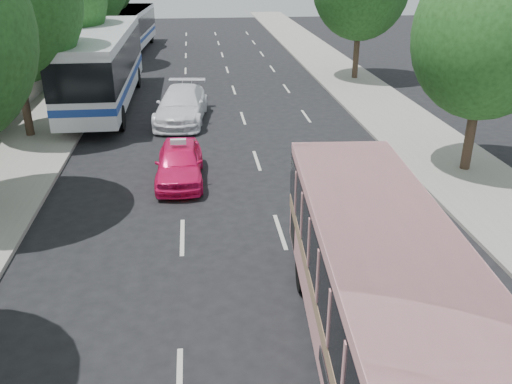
{
  "coord_description": "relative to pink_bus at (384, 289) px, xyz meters",
  "views": [
    {
      "loc": [
        -1.34,
        -10.07,
        7.68
      ],
      "look_at": [
        0.21,
        3.41,
        1.6
      ],
      "focal_mm": 38.0,
      "sensor_mm": 36.0,
      "label": 1
    }
  ],
  "objects": [
    {
      "name": "ground",
      "position": [
        -1.96,
        2.02,
        -1.96
      ],
      "size": [
        120.0,
        120.0,
        0.0
      ],
      "primitive_type": "plane",
      "color": "black",
      "rests_on": "ground"
    },
    {
      "name": "sidewalk_left",
      "position": [
        -10.46,
        22.02,
        -1.88
      ],
      "size": [
        4.0,
        90.0,
        0.15
      ],
      "primitive_type": "cube",
      "color": "#9E998E",
      "rests_on": "ground"
    },
    {
      "name": "sidewalk_right",
      "position": [
        6.54,
        22.02,
        -1.9
      ],
      "size": [
        4.0,
        90.0,
        0.12
      ],
      "primitive_type": "cube",
      "color": "#9E998E",
      "rests_on": "ground"
    },
    {
      "name": "low_wall",
      "position": [
        -12.26,
        22.02,
        -1.06
      ],
      "size": [
        0.3,
        90.0,
        1.5
      ],
      "primitive_type": "cube",
      "color": "#9E998E",
      "rests_on": "sidewalk_left"
    },
    {
      "name": "tree_right_near",
      "position": [
        6.82,
        9.96,
        3.24
      ],
      "size": [
        5.1,
        5.1,
        7.95
      ],
      "color": "#38281E",
      "rests_on": "ground"
    },
    {
      "name": "pink_bus",
      "position": [
        0.0,
        0.0,
        0.0
      ],
      "size": [
        3.23,
        10.02,
        3.15
      ],
      "rotation": [
        0.0,
        0.0,
        -0.07
      ],
      "color": "pink",
      "rests_on": "ground"
    },
    {
      "name": "pink_taxi",
      "position": [
        -3.96,
        10.32,
        -1.26
      ],
      "size": [
        1.73,
        4.14,
        1.4
      ],
      "primitive_type": "imported",
      "rotation": [
        0.0,
        0.0,
        -0.02
      ],
      "color": "#F41562",
      "rests_on": "ground"
    },
    {
      "name": "white_pickup",
      "position": [
        -3.96,
        17.9,
        -1.16
      ],
      "size": [
        2.86,
        5.72,
        1.6
      ],
      "primitive_type": "imported",
      "rotation": [
        0.0,
        0.0,
        -0.12
      ],
      "color": "white",
      "rests_on": "ground"
    },
    {
      "name": "tour_coach_front",
      "position": [
        -8.01,
        21.21,
        0.41
      ],
      "size": [
        2.87,
        13.17,
        3.94
      ],
      "rotation": [
        0.0,
        0.0,
        -0.0
      ],
      "color": "silver",
      "rests_on": "ground"
    },
    {
      "name": "tour_coach_rear",
      "position": [
        -8.19,
        39.41,
        -0.0
      ],
      "size": [
        3.09,
        10.99,
        3.25
      ],
      "rotation": [
        0.0,
        0.0,
        -0.07
      ],
      "color": "white",
      "rests_on": "ground"
    },
    {
      "name": "taxi_roof_sign",
      "position": [
        -3.96,
        10.32,
        -0.47
      ],
      "size": [
        0.55,
        0.19,
        0.18
      ],
      "primitive_type": "cube",
      "rotation": [
        0.0,
        0.0,
        -0.02
      ],
      "color": "silver",
      "rests_on": "pink_taxi"
    }
  ]
}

